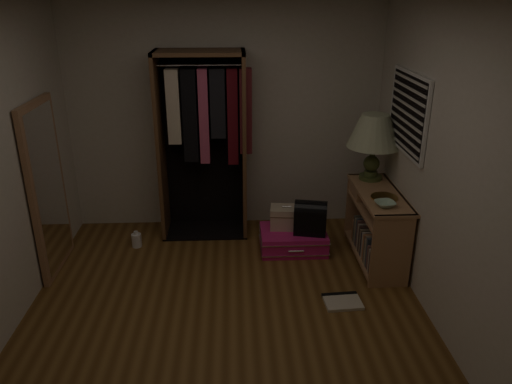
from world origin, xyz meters
TOP-DOWN VIEW (x-y plane):
  - ground at (0.00, 0.00)m, footprint 4.00×4.00m
  - room_walls at (0.08, 0.04)m, footprint 3.52×4.02m
  - console_bookshelf at (1.54, 1.03)m, footprint 0.42×1.12m
  - open_wardrobe at (-0.21, 1.77)m, footprint 1.01×0.50m
  - floor_mirror at (-1.70, 1.00)m, footprint 0.06×0.80m
  - pink_suitcase at (0.72, 1.26)m, footprint 0.72×0.53m
  - train_case at (0.65, 1.34)m, footprint 0.37×0.27m
  - black_bag at (0.89, 1.20)m, footprint 0.37×0.28m
  - table_lamp at (1.54, 1.39)m, footprint 0.71×0.71m
  - brass_tray at (1.54, 0.86)m, footprint 0.31×0.31m
  - ceramic_bowl at (1.49, 0.67)m, footprint 0.22×0.22m
  - white_jug at (-0.99, 1.39)m, footprint 0.14×0.14m
  - floor_book at (1.05, 0.24)m, footprint 0.35×0.29m

SIDE VIEW (x-z plane):
  - ground at x=0.00m, z-range 0.00..0.00m
  - floor_book at x=1.05m, z-range 0.00..0.03m
  - white_jug at x=-0.99m, z-range -0.01..0.17m
  - pink_suitcase at x=0.72m, z-range 0.00..0.22m
  - train_case at x=0.65m, z-range 0.21..0.47m
  - console_bookshelf at x=1.54m, z-range 0.02..0.77m
  - black_bag at x=0.89m, z-range 0.22..0.59m
  - brass_tray at x=1.54m, z-range 0.75..0.76m
  - ceramic_bowl at x=1.49m, z-range 0.75..0.80m
  - floor_mirror at x=-1.70m, z-range 0.00..1.70m
  - open_wardrobe at x=-0.21m, z-range 0.19..2.24m
  - table_lamp at x=1.54m, z-range 0.91..1.61m
  - room_walls at x=0.08m, z-range 0.20..2.80m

